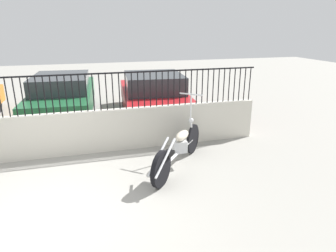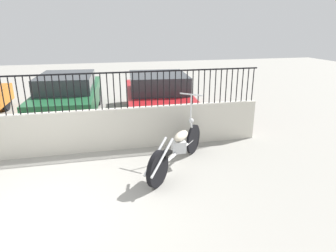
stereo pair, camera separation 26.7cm
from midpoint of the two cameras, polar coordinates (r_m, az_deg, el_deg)
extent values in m
plane|color=gray|center=(5.16, -23.79, -15.63)|extent=(40.00, 40.00, 0.00)
cube|color=beige|center=(7.06, -22.03, -1.67)|extent=(9.62, 0.18, 0.97)
cylinder|color=black|center=(6.96, -29.30, 4.81)|extent=(0.02, 0.02, 0.83)
cylinder|color=black|center=(6.93, -28.16, 4.94)|extent=(0.02, 0.02, 0.83)
cylinder|color=black|center=(6.90, -27.02, 5.06)|extent=(0.02, 0.02, 0.83)
cylinder|color=black|center=(6.87, -25.87, 5.18)|extent=(0.02, 0.02, 0.83)
cylinder|color=black|center=(6.85, -24.70, 5.31)|extent=(0.02, 0.02, 0.83)
cylinder|color=black|center=(6.83, -23.53, 5.43)|extent=(0.02, 0.02, 0.83)
cylinder|color=black|center=(6.81, -22.35, 5.54)|extent=(0.02, 0.02, 0.83)
cylinder|color=black|center=(6.80, -21.17, 5.66)|extent=(0.02, 0.02, 0.83)
cylinder|color=black|center=(6.78, -19.98, 5.77)|extent=(0.02, 0.02, 0.83)
cylinder|color=black|center=(6.77, -18.79, 5.89)|extent=(0.02, 0.02, 0.83)
cylinder|color=black|center=(6.77, -17.59, 6.00)|extent=(0.02, 0.02, 0.83)
cylinder|color=black|center=(6.76, -16.39, 6.10)|extent=(0.02, 0.02, 0.83)
cylinder|color=black|center=(6.76, -15.19, 6.21)|extent=(0.02, 0.02, 0.83)
cylinder|color=black|center=(6.77, -13.99, 6.31)|extent=(0.02, 0.02, 0.83)
cylinder|color=black|center=(6.77, -12.79, 6.41)|extent=(0.02, 0.02, 0.83)
cylinder|color=black|center=(6.78, -11.59, 6.51)|extent=(0.02, 0.02, 0.83)
cylinder|color=black|center=(6.79, -10.40, 6.60)|extent=(0.02, 0.02, 0.83)
cylinder|color=black|center=(6.81, -9.21, 6.69)|extent=(0.02, 0.02, 0.83)
cylinder|color=black|center=(6.82, -8.02, 6.78)|extent=(0.02, 0.02, 0.83)
cylinder|color=black|center=(6.84, -6.84, 6.86)|extent=(0.02, 0.02, 0.83)
cylinder|color=black|center=(6.87, -5.67, 6.94)|extent=(0.02, 0.02, 0.83)
cylinder|color=black|center=(6.89, -4.51, 7.02)|extent=(0.02, 0.02, 0.83)
cylinder|color=black|center=(6.92, -3.35, 7.09)|extent=(0.02, 0.02, 0.83)
cylinder|color=black|center=(6.95, -2.21, 7.16)|extent=(0.02, 0.02, 0.83)
cylinder|color=black|center=(6.98, -1.07, 7.23)|extent=(0.02, 0.02, 0.83)
cylinder|color=black|center=(7.02, 0.06, 7.29)|extent=(0.02, 0.02, 0.83)
cylinder|color=black|center=(7.06, 1.17, 7.35)|extent=(0.02, 0.02, 0.83)
cylinder|color=black|center=(7.10, 2.27, 7.41)|extent=(0.02, 0.02, 0.83)
cylinder|color=black|center=(7.15, 3.36, 7.46)|extent=(0.02, 0.02, 0.83)
cylinder|color=black|center=(7.19, 4.43, 7.51)|extent=(0.02, 0.02, 0.83)
cylinder|color=black|center=(7.24, 5.49, 7.56)|extent=(0.02, 0.02, 0.83)
cylinder|color=black|center=(7.29, 6.54, 7.60)|extent=(0.02, 0.02, 0.83)
cylinder|color=black|center=(7.35, 7.57, 7.64)|extent=(0.02, 0.02, 0.83)
cylinder|color=black|center=(7.41, 8.58, 7.68)|extent=(0.02, 0.02, 0.83)
cylinder|color=black|center=(7.46, 9.58, 7.71)|extent=(0.02, 0.02, 0.83)
cylinder|color=black|center=(7.52, 10.57, 7.74)|extent=(0.02, 0.02, 0.83)
cylinder|color=black|center=(7.59, 11.54, 7.77)|extent=(0.02, 0.02, 0.83)
cylinder|color=black|center=(7.65, 12.49, 7.80)|extent=(0.02, 0.02, 0.83)
cylinder|color=black|center=(7.72, 13.42, 7.82)|extent=(0.02, 0.02, 0.83)
cylinder|color=black|center=(7.79, 14.34, 7.84)|extent=(0.02, 0.02, 0.83)
cylinder|color=black|center=(6.75, -23.37, 8.78)|extent=(9.62, 0.04, 0.04)
cylinder|color=black|center=(6.79, 3.63, -2.45)|extent=(0.47, 0.54, 0.67)
cylinder|color=black|center=(5.40, -2.78, -8.21)|extent=(0.51, 0.58, 0.68)
cylinder|color=silver|center=(6.08, 0.81, -5.01)|extent=(1.03, 1.20, 0.06)
cube|color=silver|center=(6.08, 1.00, -3.97)|extent=(0.28, 0.18, 0.24)
ellipsoid|color=beige|center=(6.11, 1.46, -1.85)|extent=(0.49, 0.52, 0.18)
cube|color=black|center=(5.56, -1.39, -5.29)|extent=(0.30, 0.32, 0.06)
cylinder|color=silver|center=(6.62, 3.39, -0.69)|extent=(0.18, 0.20, 0.51)
sphere|color=silver|center=(6.50, 3.24, 1.07)|extent=(0.11, 0.11, 0.11)
cylinder|color=silver|center=(6.38, 3.19, 3.58)|extent=(0.03, 0.03, 0.56)
cylinder|color=silver|center=(6.32, 3.23, 6.05)|extent=(0.42, 0.36, 0.03)
cylinder|color=silver|center=(5.31, -1.89, -6.02)|extent=(0.57, 0.66, 0.47)
cylinder|color=silver|center=(5.37, -3.24, -5.75)|extent=(0.57, 0.66, 0.47)
cylinder|color=black|center=(11.45, -22.96, 4.76)|extent=(0.15, 0.65, 0.64)
cylinder|color=black|center=(11.24, -14.87, 5.39)|extent=(0.15, 0.65, 0.64)
cylinder|color=black|center=(8.85, -26.05, 0.59)|extent=(0.15, 0.65, 0.64)
cylinder|color=black|center=(8.58, -15.61, 1.31)|extent=(0.15, 0.65, 0.64)
cube|color=#1E5933|center=(9.93, -19.97, 4.72)|extent=(2.03, 4.55, 0.67)
cube|color=#2D3338|center=(9.60, -20.50, 7.69)|extent=(1.69, 2.24, 0.46)
cylinder|color=black|center=(10.86, -9.15, 5.32)|extent=(0.17, 0.65, 0.64)
cylinder|color=black|center=(11.04, 0.18, 5.78)|extent=(0.17, 0.65, 0.64)
cylinder|color=black|center=(8.42, -8.56, 1.48)|extent=(0.17, 0.65, 0.64)
cylinder|color=black|center=(8.66, 3.32, 2.13)|extent=(0.17, 0.65, 0.64)
cube|color=#AD191E|center=(9.64, -3.63, 5.16)|extent=(2.25, 4.22, 0.59)
cube|color=#2D3338|center=(9.33, -3.55, 8.23)|extent=(1.87, 2.10, 0.54)
camera|label=1|loc=(0.13, -91.18, -0.40)|focal=32.00mm
camera|label=2|loc=(0.13, 88.82, 0.40)|focal=32.00mm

